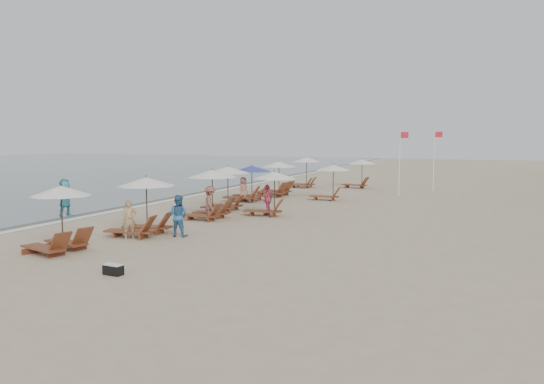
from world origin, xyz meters
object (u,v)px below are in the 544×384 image
at_px(lounger_station_4, 248,184).
at_px(waterline_walker, 65,198).
at_px(beachgoer_far_b, 243,189).
at_px(beachgoer_mid_b, 210,204).
at_px(duffel_bag, 113,269).
at_px(lounger_station_5, 275,180).
at_px(inland_station_1, 330,177).
at_px(flag_pole_near, 400,159).
at_px(inland_station_2, 359,170).
at_px(lounger_station_6, 304,171).
at_px(lounger_station_1, 142,207).
at_px(beachgoer_mid_a, 178,216).
at_px(lounger_station_3, 225,187).
at_px(beachgoer_near, 129,219).
at_px(beachgoer_far_a, 268,200).
at_px(inland_station_0, 270,188).
at_px(lounger_station_2, 209,192).
at_px(lounger_station_0, 57,221).

distance_m(lounger_station_4, waterline_walker, 10.89).
bearing_deg(beachgoer_far_b, waterline_walker, 160.10).
bearing_deg(beachgoer_mid_b, duffel_bag, 154.35).
bearing_deg(lounger_station_5, beachgoer_far_b, -99.65).
xyz_separation_m(inland_station_1, flag_pole_near, (3.63, 4.07, 1.04)).
xyz_separation_m(inland_station_1, inland_station_2, (-0.21, 8.49, -0.06)).
height_order(lounger_station_6, waterline_walker, lounger_station_6).
height_order(inland_station_1, flag_pole_near, flag_pole_near).
bearing_deg(lounger_station_1, flag_pole_near, 69.18).
xyz_separation_m(beachgoer_mid_a, beachgoer_mid_b, (-0.78, 3.95, -0.00)).
bearing_deg(lounger_station_4, lounger_station_3, -80.49).
distance_m(lounger_station_3, waterline_walker, 8.07).
bearing_deg(waterline_walker, lounger_station_3, -42.48).
bearing_deg(beachgoer_mid_b, lounger_station_3, -22.77).
bearing_deg(beachgoer_near, lounger_station_5, 53.55).
xyz_separation_m(lounger_station_3, beachgoer_far_a, (2.67, -0.39, -0.54)).
distance_m(lounger_station_5, beachgoer_far_a, 8.66).
xyz_separation_m(beachgoer_mid_a, waterline_walker, (-8.15, 2.37, 0.12)).
distance_m(inland_station_1, inland_station_2, 8.50).
distance_m(lounger_station_6, beachgoer_far_a, 14.83).
relative_size(beachgoer_near, flag_pole_near, 0.34).
bearing_deg(inland_station_1, inland_station_0, -96.44).
bearing_deg(inland_station_1, inland_station_2, 91.44).
bearing_deg(lounger_station_4, inland_station_1, 29.11).
relative_size(lounger_station_5, beachgoer_mid_b, 1.69).
bearing_deg(beachgoer_far_a, lounger_station_3, -97.07).
xyz_separation_m(lounger_station_6, waterline_walker, (-5.96, -19.00, -0.34)).
bearing_deg(lounger_station_4, lounger_station_2, -79.12).
relative_size(lounger_station_2, duffel_bag, 4.34).
height_order(lounger_station_2, waterline_walker, lounger_station_2).
bearing_deg(flag_pole_near, beachgoer_near, -110.12).
distance_m(inland_station_1, waterline_walker, 15.61).
relative_size(lounger_station_5, inland_station_1, 1.09).
relative_size(beachgoer_mid_b, duffel_bag, 2.80).
height_order(lounger_station_5, beachgoer_mid_a, lounger_station_5).
xyz_separation_m(lounger_station_0, inland_station_0, (3.37, 10.73, 0.28)).
bearing_deg(lounger_station_2, lounger_station_6, 93.76).
bearing_deg(inland_station_2, lounger_station_1, -98.04).
height_order(lounger_station_6, duffel_bag, lounger_station_6).
height_order(inland_station_1, beachgoer_far_b, inland_station_1).
distance_m(lounger_station_0, beachgoer_near, 3.08).
height_order(lounger_station_4, inland_station_1, inland_station_1).
height_order(beachgoer_far_a, flag_pole_near, flag_pole_near).
height_order(lounger_station_3, lounger_station_5, lounger_station_3).
bearing_deg(lounger_station_6, beachgoer_near, -88.15).
relative_size(inland_station_2, beachgoer_far_b, 1.77).
bearing_deg(lounger_station_6, lounger_station_4, -91.69).
relative_size(lounger_station_1, lounger_station_5, 0.96).
bearing_deg(beachgoer_near, beachgoer_far_b, 56.93).
xyz_separation_m(lounger_station_3, waterline_walker, (-6.41, -4.90, -0.35)).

